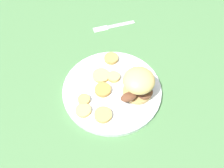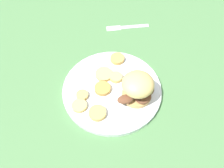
% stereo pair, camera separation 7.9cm
% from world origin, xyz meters
% --- Properties ---
extents(ground_plane, '(4.00, 4.00, 0.00)m').
position_xyz_m(ground_plane, '(0.00, 0.00, 0.00)').
color(ground_plane, '#4C7A47').
extents(dinner_plate, '(0.31, 0.31, 0.02)m').
position_xyz_m(dinner_plate, '(0.00, 0.00, 0.01)').
color(dinner_plate, white).
rests_on(dinner_plate, ground_plane).
extents(sandwich, '(0.10, 0.13, 0.09)m').
position_xyz_m(sandwich, '(-0.07, -0.04, 0.06)').
color(sandwich, tan).
rests_on(sandwich, dinner_plate).
extents(potato_round_0, '(0.04, 0.04, 0.01)m').
position_xyz_m(potato_round_0, '(0.04, 0.09, 0.02)').
color(potato_round_0, tan).
rests_on(potato_round_0, dinner_plate).
extents(potato_round_1, '(0.05, 0.05, 0.01)m').
position_xyz_m(potato_round_1, '(0.02, 0.02, 0.02)').
color(potato_round_1, '#BC8942').
rests_on(potato_round_1, dinner_plate).
extents(potato_round_2, '(0.05, 0.05, 0.01)m').
position_xyz_m(potato_round_2, '(0.08, -0.09, 0.02)').
color(potato_round_2, tan).
rests_on(potato_round_2, dinner_plate).
extents(potato_round_3, '(0.04, 0.04, 0.01)m').
position_xyz_m(potato_round_3, '(0.02, -0.04, 0.02)').
color(potato_round_3, '#DBB766').
rests_on(potato_round_3, dinner_plate).
extents(potato_round_4, '(0.06, 0.06, 0.01)m').
position_xyz_m(potato_round_4, '(0.06, -0.01, 0.02)').
color(potato_round_4, '#DBB766').
rests_on(potato_round_4, dinner_plate).
extents(potato_round_5, '(0.05, 0.05, 0.01)m').
position_xyz_m(potato_round_5, '(-0.04, 0.09, 0.02)').
color(potato_round_5, tan).
rests_on(potato_round_5, dinner_plate).
extents(potato_round_6, '(0.05, 0.05, 0.01)m').
position_xyz_m(potato_round_6, '(0.01, 0.11, 0.02)').
color(potato_round_6, '#DBB766').
rests_on(potato_round_6, dinner_plate).
extents(fork, '(0.11, 0.15, 0.00)m').
position_xyz_m(fork, '(0.18, -0.23, 0.00)').
color(fork, silver).
rests_on(fork, ground_plane).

